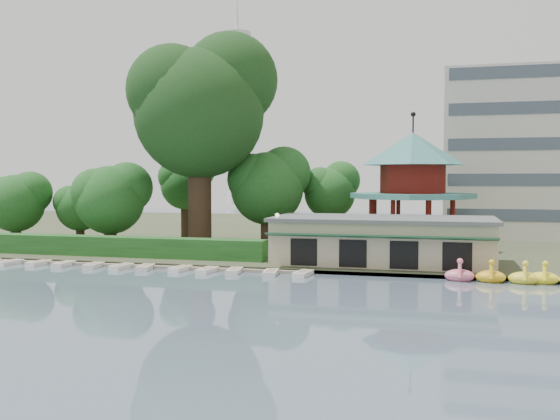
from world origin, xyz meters
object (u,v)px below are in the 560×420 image
(boathouse, at_px, (383,240))
(dock, at_px, (121,265))
(big_tree, at_px, (202,102))
(pavilion, at_px, (412,179))

(boathouse, bearing_deg, dock, -167.76)
(dock, relative_size, big_tree, 1.53)
(pavilion, xyz_separation_m, big_tree, (-20.82, -3.79, 7.76))
(boathouse, xyz_separation_m, pavilion, (2.00, 10.03, 5.11))
(dock, bearing_deg, pavilion, 31.66)
(dock, height_order, pavilion, pavilion)
(boathouse, relative_size, big_tree, 0.84)
(boathouse, xyz_separation_m, big_tree, (-18.82, 6.24, 12.87))
(pavilion, relative_size, big_tree, 0.61)
(boathouse, distance_m, pavilion, 11.43)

